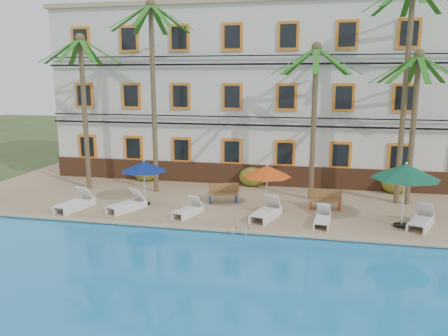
% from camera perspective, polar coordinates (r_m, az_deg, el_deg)
% --- Properties ---
extents(ground, '(100.00, 100.00, 0.00)m').
position_cam_1_polar(ground, '(18.55, 1.59, -8.05)').
color(ground, '#384C23').
rests_on(ground, ground).
extents(pool_deck, '(30.00, 12.00, 0.25)m').
position_cam_1_polar(pool_deck, '(23.22, 3.79, -3.68)').
color(pool_deck, tan).
rests_on(pool_deck, ground).
extents(swimming_pool, '(26.00, 12.00, 0.20)m').
position_cam_1_polar(swimming_pool, '(12.29, -4.54, -18.42)').
color(swimming_pool, '#1B86D0').
rests_on(swimming_pool, ground).
extents(pool_coping, '(30.00, 0.35, 0.06)m').
position_cam_1_polar(pool_coping, '(17.62, 1.07, -8.16)').
color(pool_coping, tan).
rests_on(pool_coping, pool_deck).
extents(hotel_building, '(25.40, 6.44, 10.22)m').
position_cam_1_polar(hotel_building, '(27.36, 5.42, 9.76)').
color(hotel_building, silver).
rests_on(hotel_building, pool_deck).
extents(palm_a, '(4.30, 4.30, 8.30)m').
position_cam_1_polar(palm_a, '(24.77, -17.90, 9.49)').
color(palm_a, brown).
rests_on(palm_a, pool_deck).
extents(palm_b, '(4.30, 4.30, 9.89)m').
position_cam_1_polar(palm_b, '(23.13, -9.28, 11.99)').
color(palm_b, brown).
rests_on(palm_b, pool_deck).
extents(palm_c, '(4.30, 4.30, 7.70)m').
position_cam_1_polar(palm_c, '(21.80, 11.75, 8.68)').
color(palm_c, brown).
rests_on(palm_c, pool_deck).
extents(palm_d, '(4.30, 4.30, 10.53)m').
position_cam_1_polar(palm_d, '(22.30, 22.81, 12.18)').
color(palm_d, brown).
rests_on(palm_d, pool_deck).
extents(palm_e, '(4.30, 4.30, 7.31)m').
position_cam_1_polar(palm_e, '(22.34, 23.67, 7.43)').
color(palm_e, brown).
rests_on(palm_e, pool_deck).
extents(shrub_left, '(1.50, 0.90, 1.10)m').
position_cam_1_polar(shrub_left, '(26.28, -10.25, -0.52)').
color(shrub_left, '#2A5317').
rests_on(shrub_left, pool_deck).
extents(shrub_mid, '(1.50, 0.90, 1.10)m').
position_cam_1_polar(shrub_mid, '(24.63, 3.73, -1.16)').
color(shrub_mid, '#2A5317').
rests_on(shrub_mid, pool_deck).
extents(shrub_right, '(1.50, 0.90, 1.10)m').
position_cam_1_polar(shrub_right, '(24.79, 21.56, -1.89)').
color(shrub_right, '#2A5317').
rests_on(shrub_right, pool_deck).
extents(umbrella_blue, '(2.19, 2.19, 2.20)m').
position_cam_1_polar(umbrella_blue, '(21.16, -10.41, 0.19)').
color(umbrella_blue, black).
rests_on(umbrella_blue, pool_deck).
extents(umbrella_red, '(2.22, 2.22, 2.22)m').
position_cam_1_polar(umbrella_red, '(19.72, 5.64, -0.44)').
color(umbrella_red, black).
rests_on(umbrella_red, pool_deck).
extents(umbrella_green, '(2.71, 2.71, 2.71)m').
position_cam_1_polar(umbrella_green, '(19.01, 22.65, -0.45)').
color(umbrella_green, black).
rests_on(umbrella_green, pool_deck).
extents(lounger_a, '(1.18, 2.16, 0.97)m').
position_cam_1_polar(lounger_a, '(21.54, -18.87, -4.31)').
color(lounger_a, white).
rests_on(lounger_a, pool_deck).
extents(lounger_b, '(1.45, 2.06, 0.92)m').
position_cam_1_polar(lounger_b, '(20.75, -12.50, -4.59)').
color(lounger_b, white).
rests_on(lounger_b, pool_deck).
extents(lounger_c, '(1.13, 1.80, 0.80)m').
position_cam_1_polar(lounger_c, '(19.62, -4.67, -5.41)').
color(lounger_c, white).
rests_on(lounger_c, pool_deck).
extents(lounger_d, '(1.29, 2.17, 0.97)m').
position_cam_1_polar(lounger_d, '(19.19, 5.56, -5.65)').
color(lounger_d, white).
rests_on(lounger_d, pool_deck).
extents(lounger_e, '(0.77, 1.75, 0.81)m').
position_cam_1_polar(lounger_e, '(18.76, 12.74, -6.47)').
color(lounger_e, white).
rests_on(lounger_e, pool_deck).
extents(lounger_f, '(1.44, 2.08, 0.93)m').
position_cam_1_polar(lounger_f, '(19.75, 24.36, -6.20)').
color(lounger_f, white).
rests_on(lounger_f, pool_deck).
extents(bench_left, '(1.57, 0.88, 0.93)m').
position_cam_1_polar(bench_left, '(21.53, -0.14, -3.24)').
color(bench_left, olive).
rests_on(bench_left, pool_deck).
extents(bench_right, '(1.52, 0.53, 0.93)m').
position_cam_1_polar(bench_right, '(20.92, 13.08, -4.00)').
color(bench_right, olive).
rests_on(bench_right, pool_deck).
extents(pool_ladder, '(0.54, 0.74, 0.74)m').
position_cam_1_polar(pool_ladder, '(17.48, 2.21, -8.45)').
color(pool_ladder, silver).
rests_on(pool_ladder, ground).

